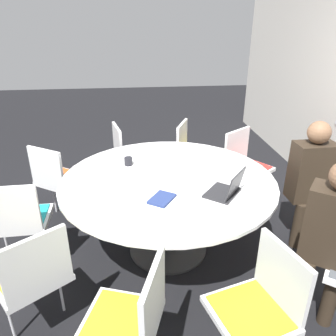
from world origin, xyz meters
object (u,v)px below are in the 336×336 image
chair_9 (261,302)px  handbag (171,172)px  chair_3 (192,151)px  person_0 (332,231)px  chair_1 (327,188)px  chair_4 (129,153)px  chair_6 (19,217)px  chair_7 (32,273)px  person_1 (312,175)px  chair_8 (131,317)px  chair_2 (245,161)px  laptop (228,189)px  coffee_cup (128,161)px  chair_5 (58,176)px  spiral_notebook (162,199)px

chair_9 → handbag: size_ratio=2.41×
chair_3 → person_0: 2.10m
chair_9 → person_0: bearing=-75.5°
chair_1 → chair_4: size_ratio=1.00×
chair_1 → chair_6: size_ratio=1.00×
chair_9 → chair_6: bearing=41.0°
chair_7 → person_1: (-0.79, 2.28, 0.19)m
chair_6 → chair_8: bearing=-52.1°
chair_2 → laptop: size_ratio=2.35×
chair_2 → coffee_cup: 1.42m
chair_2 → chair_5: 2.06m
spiral_notebook → handbag: spiral_notebook is taller
chair_6 → chair_2: bearing=20.3°
laptop → chair_2: bearing=-167.0°
chair_5 → chair_9: size_ratio=1.00×
chair_3 → person_0: size_ratio=0.71×
chair_3 → chair_5: bearing=-47.2°
chair_1 → chair_6: (0.18, -2.80, 0.00)m
person_0 → laptop: (-0.49, -0.59, 0.09)m
chair_6 → person_1: size_ratio=0.71×
chair_6 → person_1: bearing=0.6°
chair_9 → laptop: 0.89m
chair_9 → chair_3: bearing=-16.3°
chair_9 → person_1: size_ratio=0.71×
person_0 → laptop: size_ratio=3.30×
chair_3 → chair_7: size_ratio=1.00×
chair_7 → handbag: size_ratio=2.41×
chair_3 → chair_5: 1.60m
laptop → coffee_cup: (-0.67, -0.77, -0.02)m
chair_4 → coffee_cup: 0.92m
chair_9 → coffee_cup: 1.71m
chair_4 → chair_6: bearing=-47.6°
chair_1 → chair_7: size_ratio=1.00×
chair_7 → spiral_notebook: size_ratio=3.36×
chair_9 → spiral_notebook: chair_9 is taller
chair_6 → person_1: (-0.10, 2.56, 0.19)m
chair_1 → spiral_notebook: size_ratio=3.36×
person_0 → coffee_cup: 1.78m
chair_4 → person_1: person_1 is taller
handbag → coffee_cup: bearing=-26.7°
chair_2 → chair_7: bearing=3.1°
chair_2 → chair_7: (1.59, -1.94, 0.00)m
chair_4 → coffee_cup: size_ratio=11.25×
chair_4 → handbag: 0.69m
chair_8 → person_1: person_1 is taller
chair_1 → chair_9: 1.71m
chair_3 → chair_9: size_ratio=1.00×
person_1 → spiral_notebook: (0.35, -1.40, 0.05)m
laptop → chair_9: bearing=37.1°
chair_4 → handbag: (-0.19, 0.55, -0.38)m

